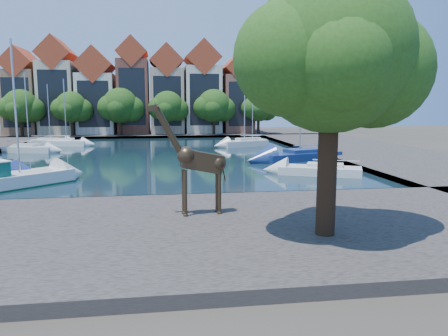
# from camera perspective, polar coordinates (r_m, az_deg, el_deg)

# --- Properties ---
(ground) EXTENTS (160.00, 160.00, 0.00)m
(ground) POSITION_cam_1_polar(r_m,az_deg,el_deg) (26.57, -9.73, -4.54)
(ground) COLOR #38332B
(ground) RESTS_ON ground
(water_basin) EXTENTS (38.00, 50.00, 0.08)m
(water_basin) POSITION_cam_1_polar(r_m,az_deg,el_deg) (50.24, -9.05, 1.65)
(water_basin) COLOR black
(water_basin) RESTS_ON ground
(near_quay) EXTENTS (50.00, 14.00, 0.50)m
(near_quay) POSITION_cam_1_polar(r_m,az_deg,el_deg) (19.74, -10.25, -8.39)
(near_quay) COLOR #48423E
(near_quay) RESTS_ON ground
(far_quay) EXTENTS (60.00, 16.00, 0.50)m
(far_quay) POSITION_cam_1_polar(r_m,az_deg,el_deg) (82.09, -8.77, 4.42)
(far_quay) COLOR #48423E
(far_quay) RESTS_ON ground
(right_quay) EXTENTS (14.00, 52.00, 0.50)m
(right_quay) POSITION_cam_1_polar(r_m,az_deg,el_deg) (55.74, 17.60, 2.24)
(right_quay) COLOR #48423E
(right_quay) RESTS_ON ground
(plane_tree) EXTENTS (8.32, 6.40, 10.62)m
(plane_tree) POSITION_cam_1_polar(r_m,az_deg,el_deg) (18.29, 14.16, 13.68)
(plane_tree) COLOR #332114
(plane_tree) RESTS_ON near_quay
(townhouse_west_end) EXTENTS (5.44, 9.18, 14.93)m
(townhouse_west_end) POSITION_cam_1_polar(r_m,az_deg,el_deg) (85.27, -24.71, 8.68)
(townhouse_west_end) COLOR #8B674B
(townhouse_west_end) RESTS_ON far_quay
(townhouse_west_mid) EXTENTS (5.94, 9.18, 16.79)m
(townhouse_west_mid) POSITION_cam_1_polar(r_m,az_deg,el_deg) (83.82, -20.76, 9.52)
(townhouse_west_mid) COLOR beige
(townhouse_west_mid) RESTS_ON far_quay
(townhouse_west_inner) EXTENTS (6.43, 9.18, 15.15)m
(townhouse_west_inner) POSITION_cam_1_polar(r_m,az_deg,el_deg) (82.66, -16.27, 9.14)
(townhouse_west_inner) COLOR silver
(townhouse_west_inner) RESTS_ON far_quay
(townhouse_center) EXTENTS (5.44, 9.18, 16.93)m
(townhouse_center) POSITION_cam_1_polar(r_m,az_deg,el_deg) (82.05, -11.73, 10.01)
(townhouse_center) COLOR brown
(townhouse_center) RESTS_ON far_quay
(townhouse_east_inner) EXTENTS (5.94, 9.18, 15.79)m
(townhouse_east_inner) POSITION_cam_1_polar(r_m,az_deg,el_deg) (81.90, -7.47, 9.68)
(townhouse_east_inner) COLOR tan
(townhouse_east_inner) RESTS_ON far_quay
(townhouse_east_mid) EXTENTS (6.43, 9.18, 16.65)m
(townhouse_east_mid) POSITION_cam_1_polar(r_m,az_deg,el_deg) (82.27, -2.87, 9.99)
(townhouse_east_mid) COLOR beige
(townhouse_east_mid) RESTS_ON far_quay
(townhouse_east_end) EXTENTS (5.44, 9.18, 14.43)m
(townhouse_east_end) POSITION_cam_1_polar(r_m,az_deg,el_deg) (83.11, 1.66, 9.30)
(townhouse_east_end) COLOR brown
(townhouse_east_end) RESTS_ON far_quay
(far_tree_far_west) EXTENTS (7.28, 5.60, 7.68)m
(far_tree_far_west) POSITION_cam_1_polar(r_m,az_deg,el_deg) (79.68, -24.96, 7.17)
(far_tree_far_west) COLOR #332114
(far_tree_far_west) RESTS_ON far_quay
(far_tree_west) EXTENTS (6.76, 5.20, 7.36)m
(far_tree_west) POSITION_cam_1_polar(r_m,az_deg,el_deg) (77.79, -19.26, 7.39)
(far_tree_west) COLOR #332114
(far_tree_west) RESTS_ON far_quay
(far_tree_mid_west) EXTENTS (7.80, 6.00, 8.00)m
(far_tree_mid_west) POSITION_cam_1_polar(r_m,az_deg,el_deg) (76.68, -13.33, 7.78)
(far_tree_mid_west) COLOR #332114
(far_tree_mid_west) RESTS_ON far_quay
(far_tree_mid_east) EXTENTS (7.02, 5.40, 7.52)m
(far_tree_mid_east) POSITION_cam_1_polar(r_m,az_deg,el_deg) (76.40, -7.29, 7.82)
(far_tree_mid_east) COLOR #332114
(far_tree_mid_east) RESTS_ON far_quay
(far_tree_east) EXTENTS (7.54, 5.80, 7.84)m
(far_tree_east) POSITION_cam_1_polar(r_m,az_deg,el_deg) (76.95, -1.27, 7.97)
(far_tree_east) COLOR #332114
(far_tree_east) RESTS_ON far_quay
(far_tree_far_east) EXTENTS (6.76, 5.20, 7.36)m
(far_tree_far_east) POSITION_cam_1_polar(r_m,az_deg,el_deg) (78.32, 4.60, 7.84)
(far_tree_far_east) COLOR #332114
(far_tree_far_east) RESTS_ON far_quay
(giraffe_statue) EXTENTS (3.77, 0.90, 5.38)m
(giraffe_statue) POSITION_cam_1_polar(r_m,az_deg,el_deg) (21.19, -3.62, 0.91)
(giraffe_statue) COLOR #382A1C
(giraffe_statue) RESTS_ON near_quay
(motorsailer) EXTENTS (8.56, 8.38, 10.17)m
(motorsailer) POSITION_cam_1_polar(r_m,az_deg,el_deg) (33.41, -27.23, -1.20)
(motorsailer) COLOR silver
(motorsailer) RESTS_ON water_basin
(sailboat_left_c) EXTENTS (6.11, 3.37, 9.46)m
(sailboat_left_c) POSITION_cam_1_polar(r_m,az_deg,el_deg) (57.11, -24.09, 2.43)
(sailboat_left_c) COLOR silver
(sailboat_left_c) RESTS_ON water_basin
(sailboat_left_d) EXTENTS (5.80, 3.03, 9.06)m
(sailboat_left_d) POSITION_cam_1_polar(r_m,az_deg,el_deg) (63.84, -19.86, 3.25)
(sailboat_left_d) COLOR white
(sailboat_left_d) RESTS_ON water_basin
(sailboat_left_e) EXTENTS (5.98, 2.80, 8.46)m
(sailboat_left_e) POSITION_cam_1_polar(r_m,az_deg,el_deg) (67.55, -21.74, 3.33)
(sailboat_left_e) COLOR silver
(sailboat_left_e) RESTS_ON water_basin
(sailboat_right_a) EXTENTS (6.97, 4.75, 8.42)m
(sailboat_right_a) POSITION_cam_1_polar(r_m,az_deg,el_deg) (36.75, 12.42, -0.09)
(sailboat_right_a) COLOR silver
(sailboat_right_a) RESTS_ON water_basin
(sailboat_right_b) EXTENTS (9.38, 5.89, 12.49)m
(sailboat_right_b) POSITION_cam_1_polar(r_m,az_deg,el_deg) (45.98, 9.86, 1.80)
(sailboat_right_b) COLOR navy
(sailboat_right_b) RESTS_ON water_basin
(sailboat_right_c) EXTENTS (6.78, 4.30, 12.14)m
(sailboat_right_c) POSITION_cam_1_polar(r_m,az_deg,el_deg) (59.55, 2.68, 3.45)
(sailboat_right_c) COLOR silver
(sailboat_right_c) RESTS_ON water_basin
(sailboat_right_d) EXTENTS (4.44, 2.85, 7.43)m
(sailboat_right_d) POSITION_cam_1_polar(r_m,az_deg,el_deg) (63.36, 3.71, 3.63)
(sailboat_right_d) COLOR white
(sailboat_right_d) RESTS_ON water_basin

